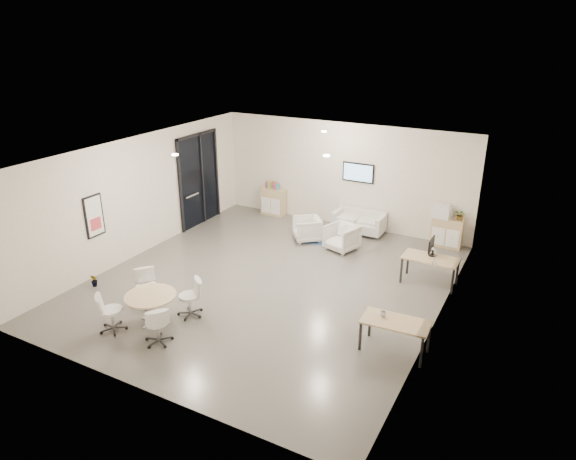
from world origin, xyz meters
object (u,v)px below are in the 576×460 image
(loveseat, at_px, (359,223))
(round_table, at_px, (151,299))
(sideboard_right, at_px, (447,232))
(desk_rear, at_px, (430,260))
(armchair_left, at_px, (307,228))
(armchair_right, at_px, (342,236))
(sideboard_left, at_px, (274,202))
(desk_front, at_px, (396,324))

(loveseat, bearing_deg, round_table, -105.99)
(sideboard_right, xyz_separation_m, desk_rear, (0.13, -2.51, 0.19))
(armchair_left, bearing_deg, sideboard_right, 72.31)
(armchair_left, distance_m, armchair_right, 1.16)
(desk_rear, bearing_deg, armchair_right, 162.77)
(sideboard_left, height_order, desk_rear, sideboard_left)
(sideboard_left, relative_size, loveseat, 0.58)
(desk_rear, bearing_deg, sideboard_left, 157.61)
(loveseat, xyz_separation_m, desk_front, (2.79, -5.47, 0.28))
(armchair_right, height_order, round_table, armchair_right)
(desk_front, relative_size, round_table, 1.22)
(sideboard_left, height_order, sideboard_right, sideboard_left)
(armchair_left, height_order, desk_rear, armchair_left)
(loveseat, xyz_separation_m, desk_rear, (2.69, -2.35, 0.30))
(loveseat, distance_m, round_table, 7.16)
(sideboard_left, distance_m, desk_front, 8.13)
(loveseat, relative_size, armchair_left, 2.01)
(desk_rear, bearing_deg, armchair_left, 165.80)
(armchair_right, xyz_separation_m, desk_front, (2.76, -4.00, 0.19))
(armchair_left, xyz_separation_m, round_table, (-0.89, -5.56, 0.18))
(desk_rear, xyz_separation_m, desk_front, (0.10, -3.12, -0.02))
(armchair_left, height_order, desk_front, armchair_left)
(loveseat, relative_size, round_table, 1.43)
(sideboard_left, height_order, round_table, sideboard_left)
(desk_rear, relative_size, desk_front, 1.01)
(desk_front, height_order, round_table, desk_front)
(sideboard_right, bearing_deg, armchair_right, -147.23)
(sideboard_left, distance_m, loveseat, 3.08)
(sideboard_right, xyz_separation_m, armchair_right, (-2.52, -1.63, -0.02))
(round_table, bearing_deg, sideboard_left, 98.64)
(sideboard_left, xyz_separation_m, loveseat, (3.07, -0.15, -0.13))
(desk_rear, height_order, desk_front, desk_rear)
(sideboard_right, distance_m, armchair_right, 3.00)
(sideboard_left, relative_size, sideboard_right, 1.04)
(sideboard_left, xyz_separation_m, desk_rear, (5.76, -2.51, 0.17))
(desk_rear, bearing_deg, sideboard_right, 94.08)
(sideboard_right, relative_size, desk_front, 0.65)
(sideboard_right, bearing_deg, armchair_left, -158.29)
(sideboard_left, relative_size, desk_rear, 0.67)
(desk_front, bearing_deg, round_table, -167.17)
(desk_rear, height_order, round_table, desk_rear)
(sideboard_right, bearing_deg, round_table, -123.03)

